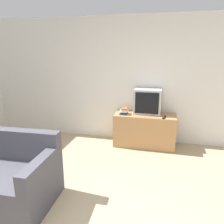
# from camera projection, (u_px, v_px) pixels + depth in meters

# --- Properties ---
(wall_back) EXTENTS (9.00, 0.06, 2.60)m
(wall_back) POSITION_uv_depth(u_px,v_px,m) (120.00, 80.00, 4.65)
(wall_back) COLOR white
(wall_back) RESTS_ON ground_plane
(tv_stand) EXTENTS (1.22, 0.52, 0.67)m
(tv_stand) POSITION_uv_depth(u_px,v_px,m) (145.00, 130.00, 4.48)
(tv_stand) COLOR tan
(tv_stand) RESTS_ON ground_plane
(television) EXTENTS (0.54, 0.34, 0.50)m
(television) POSITION_uv_depth(u_px,v_px,m) (148.00, 101.00, 4.41)
(television) COLOR silver
(television) RESTS_ON tv_stand
(book_stack) EXTENTS (0.18, 0.22, 0.12)m
(book_stack) POSITION_uv_depth(u_px,v_px,m) (124.00, 111.00, 4.41)
(book_stack) COLOR #23478E
(book_stack) RESTS_ON tv_stand
(remote_on_stand) EXTENTS (0.07, 0.19, 0.02)m
(remote_on_stand) POSITION_uv_depth(u_px,v_px,m) (164.00, 117.00, 4.16)
(remote_on_stand) COLOR black
(remote_on_stand) RESTS_ON tv_stand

